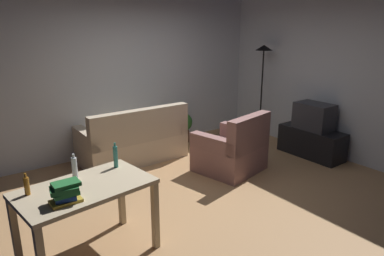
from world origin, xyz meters
TOP-DOWN VIEW (x-y plane):
  - ground_plane at (0.00, 0.00)m, footprint 5.20×4.40m
  - wall_rear at (0.00, 2.20)m, footprint 5.20×0.10m
  - wall_right at (2.60, 0.00)m, footprint 0.10×4.40m
  - couch at (-0.29, 1.59)m, footprint 1.68×0.84m
  - tv_stand at (2.25, -0.02)m, footprint 0.44×1.10m
  - tv at (2.25, -0.02)m, footprint 0.41×0.60m
  - torchiere_lamp at (2.25, 1.18)m, footprint 0.32×0.32m
  - desk at (-1.82, -0.45)m, footprint 1.28×0.85m
  - potted_plant at (0.91, 1.90)m, footprint 0.36×0.36m
  - armchair at (0.73, 0.30)m, footprint 1.05×1.01m
  - bottle_amber at (-2.28, -0.33)m, footprint 0.05×0.05m
  - bottle_clear at (-1.84, -0.26)m, footprint 0.05×0.05m
  - bottle_tall at (-1.40, -0.21)m, footprint 0.05×0.05m
  - book_stack at (-2.05, -0.66)m, footprint 0.25×0.19m

SIDE VIEW (x-z plane):
  - ground_plane at x=0.00m, z-range -0.02..0.00m
  - tv_stand at x=2.25m, z-range 0.00..0.48m
  - couch at x=-0.29m, z-range -0.15..0.77m
  - armchair at x=0.73m, z-range -0.14..0.78m
  - potted_plant at x=0.91m, z-range 0.05..0.62m
  - desk at x=-1.82m, z-range 0.27..1.03m
  - tv at x=2.25m, z-range 0.48..0.92m
  - bottle_amber at x=-2.28m, z-range 0.74..0.95m
  - book_stack at x=-2.05m, z-range 0.76..0.94m
  - bottle_clear at x=-1.84m, z-range 0.74..1.00m
  - bottle_tall at x=-1.40m, z-range 0.74..1.01m
  - wall_rear at x=0.00m, z-range 0.00..2.70m
  - wall_right at x=2.60m, z-range 0.00..2.70m
  - torchiere_lamp at x=2.25m, z-range 0.51..2.32m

